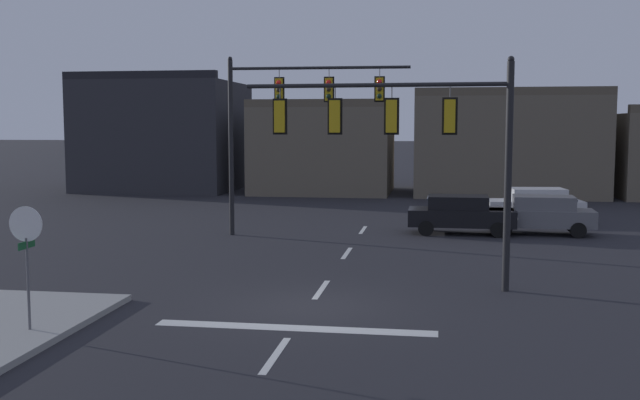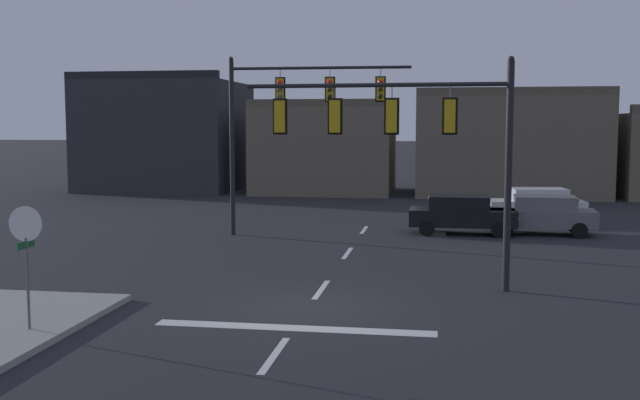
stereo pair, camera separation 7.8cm
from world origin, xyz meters
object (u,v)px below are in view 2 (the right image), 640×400
Objects in this scene: signal_mast_far_side at (287,110)px; stop_sign at (26,238)px; car_lot_nearside at (536,204)px; car_lot_middle at (542,214)px; car_lot_farside at (462,214)px; signal_mast_near_side at (412,131)px.

signal_mast_far_side reaches higher than stop_sign.
car_lot_nearside and car_lot_middle have the same top height.
signal_mast_far_side is at bearing -166.49° from car_lot_farside.
stop_sign reaches higher than car_lot_nearside.
stop_sign is at bearing -126.77° from car_lot_middle.
car_lot_nearside is 3.89m from car_lot_middle.
signal_mast_far_side is 8.47m from car_lot_farside.
car_lot_middle and car_lot_farside have the same top height.
signal_mast_near_side reaches higher than stop_sign.
signal_mast_far_side reaches higher than car_lot_farside.
stop_sign is 0.62× the size of car_lot_nearside.
signal_mast_far_side is 2.62× the size of stop_sign.
car_lot_middle is (5.03, 11.18, -3.52)m from signal_mast_near_side.
car_lot_middle is (-0.25, -3.88, 0.00)m from car_lot_nearside.
car_lot_nearside is at bearing 70.67° from signal_mast_near_side.
car_lot_nearside is 1.03× the size of car_lot_farside.
car_lot_farside is (7.10, 1.71, -4.29)m from signal_mast_far_side.
car_lot_farside is (9.69, 16.97, -1.29)m from stop_sign.
signal_mast_near_side is 16.34m from car_lot_nearside.
signal_mast_far_side is 12.97m from car_lot_nearside.
stop_sign is 25.10m from car_lot_nearside.
signal_mast_near_side is at bearing -109.33° from car_lot_nearside.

